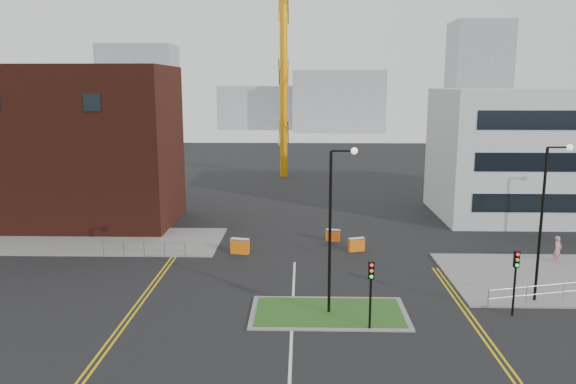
% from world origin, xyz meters
% --- Properties ---
extents(pavement_left, '(28.00, 8.00, 0.12)m').
position_xyz_m(pavement_left, '(-20.00, 22.00, 0.06)').
color(pavement_left, slate).
rests_on(pavement_left, ground).
extents(island_kerb, '(8.60, 4.60, 0.08)m').
position_xyz_m(island_kerb, '(2.00, 8.00, 0.04)').
color(island_kerb, slate).
rests_on(island_kerb, ground).
extents(grass_island, '(8.00, 4.00, 0.12)m').
position_xyz_m(grass_island, '(2.00, 8.00, 0.06)').
color(grass_island, '#2C521B').
rests_on(grass_island, ground).
extents(brick_building, '(24.20, 10.07, 14.24)m').
position_xyz_m(brick_building, '(-22.97, 28.00, 6.85)').
color(brick_building, '#461A11').
rests_on(brick_building, ground).
extents(office_block, '(25.00, 12.20, 12.00)m').
position_xyz_m(office_block, '(26.01, 31.97, 6.00)').
color(office_block, silver).
rests_on(office_block, ground).
extents(streetlamp_island, '(1.46, 0.36, 9.18)m').
position_xyz_m(streetlamp_island, '(2.22, 8.00, 5.41)').
color(streetlamp_island, black).
rests_on(streetlamp_island, ground).
extents(streetlamp_right_near, '(1.46, 0.36, 9.18)m').
position_xyz_m(streetlamp_right_near, '(14.22, 10.00, 5.41)').
color(streetlamp_right_near, black).
rests_on(streetlamp_right_near, ground).
extents(traffic_light_island, '(0.28, 0.33, 3.65)m').
position_xyz_m(traffic_light_island, '(4.00, 5.98, 2.57)').
color(traffic_light_island, black).
rests_on(traffic_light_island, ground).
extents(traffic_light_right, '(0.28, 0.33, 3.65)m').
position_xyz_m(traffic_light_right, '(12.00, 7.98, 2.57)').
color(traffic_light_right, black).
rests_on(traffic_light_right, ground).
extents(railing_left, '(6.05, 0.05, 1.10)m').
position_xyz_m(railing_left, '(-11.00, 18.00, 0.74)').
color(railing_left, gray).
rests_on(railing_left, ground).
extents(centre_line, '(0.15, 30.00, 0.01)m').
position_xyz_m(centre_line, '(0.00, 2.00, 0.01)').
color(centre_line, silver).
rests_on(centre_line, ground).
extents(yellow_left_a, '(0.12, 24.00, 0.01)m').
position_xyz_m(yellow_left_a, '(-9.00, 10.00, 0.01)').
color(yellow_left_a, gold).
rests_on(yellow_left_a, ground).
extents(yellow_left_b, '(0.12, 24.00, 0.01)m').
position_xyz_m(yellow_left_b, '(-8.70, 10.00, 0.01)').
color(yellow_left_b, gold).
rests_on(yellow_left_b, ground).
extents(yellow_right_a, '(0.12, 20.00, 0.01)m').
position_xyz_m(yellow_right_a, '(9.50, 6.00, 0.01)').
color(yellow_right_a, gold).
rests_on(yellow_right_a, ground).
extents(yellow_right_b, '(0.12, 20.00, 0.01)m').
position_xyz_m(yellow_right_b, '(9.80, 6.00, 0.01)').
color(yellow_right_b, gold).
rests_on(yellow_right_b, ground).
extents(skyline_a, '(18.00, 12.00, 22.00)m').
position_xyz_m(skyline_a, '(-40.00, 120.00, 11.00)').
color(skyline_a, gray).
rests_on(skyline_a, ground).
extents(skyline_b, '(24.00, 12.00, 16.00)m').
position_xyz_m(skyline_b, '(10.00, 130.00, 8.00)').
color(skyline_b, gray).
rests_on(skyline_b, ground).
extents(skyline_c, '(14.00, 12.00, 28.00)m').
position_xyz_m(skyline_c, '(45.00, 125.00, 14.00)').
color(skyline_c, gray).
rests_on(skyline_c, ground).
extents(skyline_d, '(30.00, 12.00, 12.00)m').
position_xyz_m(skyline_d, '(-8.00, 140.00, 6.00)').
color(skyline_d, gray).
rests_on(skyline_d, ground).
extents(pedestrian, '(0.85, 0.80, 1.95)m').
position_xyz_m(pedestrian, '(18.49, 17.30, 0.98)').
color(pedestrian, '#D1878E').
rests_on(pedestrian, ground).
extents(barrier_left, '(1.43, 0.71, 1.15)m').
position_xyz_m(barrier_left, '(-4.10, 19.01, 0.63)').
color(barrier_left, orange).
rests_on(barrier_left, ground).
extents(barrier_mid, '(1.19, 0.61, 0.95)m').
position_xyz_m(barrier_mid, '(3.00, 22.61, 0.52)').
color(barrier_mid, '#D74D0B').
rests_on(barrier_mid, ground).
extents(barrier_right, '(1.29, 0.76, 1.03)m').
position_xyz_m(barrier_right, '(4.63, 19.84, 0.56)').
color(barrier_right, orange).
rests_on(barrier_right, ground).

